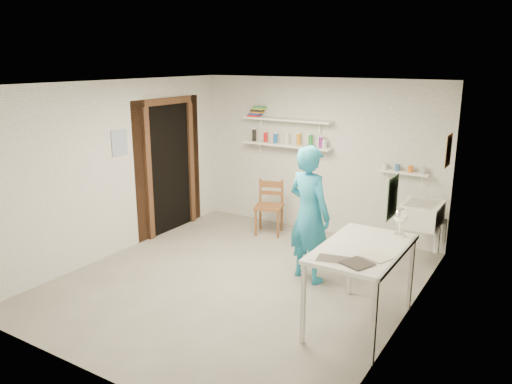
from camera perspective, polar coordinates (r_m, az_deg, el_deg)
The scene contains 27 objects.
floor at distance 6.30m, azimuth -1.94°, elevation -10.16°, with size 4.00×4.50×0.02m, color slate.
ceiling at distance 5.71m, azimuth -2.15°, elevation 12.39°, with size 4.00×4.50×0.02m, color silver.
wall_back at distance 7.83m, azimuth 7.17°, elevation 4.07°, with size 4.00×0.02×2.40m, color silver.
wall_front at distance 4.29m, azimuth -19.09°, elevation -5.92°, with size 4.00×0.02×2.40m, color silver.
wall_left at distance 7.18m, azimuth -15.55°, elevation 2.63°, with size 0.02×4.50×2.40m, color silver.
wall_right at distance 5.10m, azimuth 17.14°, elevation -2.43°, with size 0.02×4.50×2.40m, color silver.
doorway_recess at distance 7.94m, azimuth -9.83°, elevation 2.64°, with size 0.02×0.90×2.00m, color black.
corridor_box at distance 8.41m, azimuth -13.50°, elevation 3.48°, with size 1.40×1.50×2.10m, color brown.
door_lintel at distance 7.77m, azimuth -10.07°, elevation 10.21°, with size 0.06×1.05×0.10m, color brown.
door_jamb_near at distance 7.57m, azimuth -12.21°, elevation 1.91°, with size 0.06×0.10×2.00m, color brown.
door_jamb_far at distance 8.30m, azimuth -7.45°, elevation 3.27°, with size 0.06×0.10×2.00m, color brown.
shelf_lower at distance 7.90m, azimuth 3.51°, elevation 5.37°, with size 1.50×0.22×0.03m, color white.
shelf_upper at distance 7.85m, azimuth 3.55°, elevation 8.25°, with size 1.50×0.22×0.03m, color white.
ledge_shelf at distance 7.32m, azimuth 16.51°, elevation 2.15°, with size 0.70×0.14×0.03m, color white.
poster_left at distance 7.13m, azimuth -15.33°, elevation 5.44°, with size 0.01×0.28×0.36m, color #334C7F.
poster_right_a at distance 6.75m, azimuth 21.15°, elevation 4.44°, with size 0.01×0.34×0.42m, color #995933.
poster_right_b at distance 4.51m, azimuth 15.35°, elevation -0.57°, with size 0.01×0.30×0.38m, color #3F724C.
belfast_sink at distance 6.89m, azimuth 18.39°, elevation -2.40°, with size 0.48×0.60×0.30m, color white.
man at distance 6.08m, azimuth 6.09°, elevation -2.53°, with size 0.62×0.41×1.69m, color teal.
wall_clock at distance 6.22m, azimuth 6.44°, elevation 0.55°, with size 0.30×0.30×0.04m, color beige.
wooden_chair at distance 7.76m, azimuth 1.50°, elevation -1.70°, with size 0.41×0.39×0.88m, color brown.
work_table at distance 5.26m, azimuth 11.85°, elevation -10.52°, with size 0.78×1.29×0.86m, color silver.
desk_lamp at distance 5.43m, azimuth 16.21°, elevation -2.61°, with size 0.16×0.16×0.16m, color white.
spray_cans at distance 7.89m, azimuth 3.52°, elevation 6.08°, with size 1.26×0.06×0.17m.
book_stack at distance 8.11m, azimuth 0.09°, elevation 9.20°, with size 0.28×0.14×0.17m.
ledge_pots at distance 7.31m, azimuth 16.54°, elevation 2.61°, with size 0.48×0.07×0.09m.
papers at distance 5.09m, azimuth 12.12°, elevation -6.06°, with size 0.30×0.22×0.02m.
Camera 1 is at (3.17, -4.75, 2.67)m, focal length 35.00 mm.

